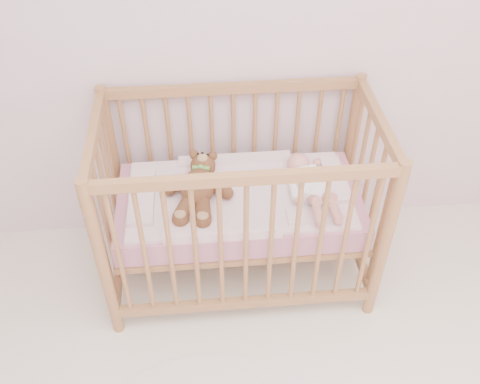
{
  "coord_description": "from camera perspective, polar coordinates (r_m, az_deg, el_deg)",
  "views": [
    {
      "loc": [
        -0.21,
        -0.38,
        2.35
      ],
      "look_at": [
        -0.03,
        1.55,
        0.62
      ],
      "focal_mm": 40.0,
      "sensor_mm": 36.0,
      "label": 1
    }
  ],
  "objects": [
    {
      "name": "baby",
      "position": [
        2.65,
        7.43,
        1.11
      ],
      "size": [
        0.35,
        0.56,
        0.13
      ],
      "primitive_type": null,
      "rotation": [
        0.0,
        0.0,
        0.2
      ],
      "color": "white",
      "rests_on": "blanket"
    },
    {
      "name": "teddy_bear",
      "position": [
        2.6,
        -4.53,
        0.59
      ],
      "size": [
        0.44,
        0.57,
        0.14
      ],
      "primitive_type": null,
      "rotation": [
        0.0,
        0.0,
        -0.18
      ],
      "color": "brown",
      "rests_on": "blanket"
    },
    {
      "name": "wall_back",
      "position": [
        2.59,
        -0.15,
        19.06
      ],
      "size": [
        4.0,
        0.02,
        2.7
      ],
      "primitive_type": "cube",
      "color": "silver",
      "rests_on": "floor"
    },
    {
      "name": "crib",
      "position": [
        2.71,
        -0.09,
        -1.19
      ],
      "size": [
        1.36,
        0.76,
        1.0
      ],
      "primitive_type": null,
      "color": "#A17344",
      "rests_on": "floor"
    },
    {
      "name": "blanket",
      "position": [
        2.67,
        -0.1,
        -0.25
      ],
      "size": [
        1.1,
        0.58,
        0.06
      ],
      "primitive_type": null,
      "color": "pink",
      "rests_on": "mattress"
    },
    {
      "name": "mattress",
      "position": [
        2.72,
        -0.09,
        -1.42
      ],
      "size": [
        1.22,
        0.62,
        0.13
      ],
      "primitive_type": "cube",
      "color": "#C37997",
      "rests_on": "crib"
    }
  ]
}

